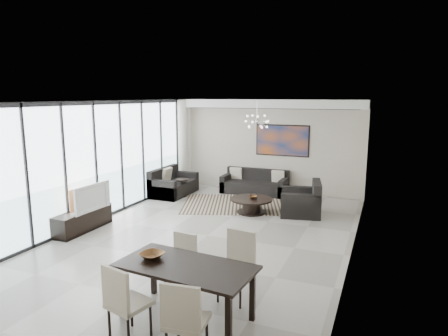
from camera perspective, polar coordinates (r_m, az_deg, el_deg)
The scene contains 20 objects.
room_shell at distance 8.31m, azimuth 0.47°, elevation -0.59°, with size 6.00×9.00×2.90m.
window_wall at distance 10.00m, azimuth -17.45°, elevation 0.91°, with size 0.37×8.95×2.90m.
soffit at distance 12.38m, azimuth 5.99°, elevation 9.11°, with size 5.98×0.40×0.26m, color white.
painting at distance 12.48m, azimuth 8.32°, elevation 3.91°, with size 1.68×0.04×0.98m, color #B65319.
chandelier at distance 10.59m, azimuth 4.74°, elevation 6.66°, with size 0.66×0.66×0.71m.
rug at distance 11.30m, azimuth 1.33°, elevation -5.15°, with size 2.78×2.14×0.01m, color black.
coffee_table at distance 10.47m, azimuth 3.93°, elevation -5.24°, with size 1.09×1.09×0.38m.
bowl_coffee at distance 10.43m, azimuth 4.20°, elevation -4.17°, with size 0.22×0.22×0.07m, color brown.
sofa_main at distance 12.53m, azimuth 4.43°, elevation -2.48°, with size 2.03×0.83×0.74m.
loveseat at distance 12.44m, azimuth -7.36°, elevation -2.50°, with size 0.92×1.63×0.82m.
armchair at distance 10.48m, azimuth 11.13°, elevation -4.93°, with size 1.18×1.22×0.87m.
side_table at distance 12.13m, azimuth -5.98°, elevation -2.40°, with size 0.39×0.39×0.54m.
tv_console at distance 9.66m, azimuth -19.51°, elevation -7.04°, with size 0.43×1.52×0.48m, color black.
television at distance 9.46m, azimuth -18.74°, elevation -3.96°, with size 1.05×0.14×0.61m, color gray.
dining_table at distance 5.58m, azimuth -5.47°, elevation -14.44°, with size 1.93×1.08×0.77m.
dining_chair_sw at distance 5.29m, azimuth -14.26°, elevation -17.61°, with size 0.56×0.56×1.00m.
dining_chair_se at distance 4.80m, azimuth -5.77°, elevation -20.36°, with size 0.52×0.52×1.01m.
dining_chair_nw at distance 6.43m, azimuth -6.01°, elevation -12.70°, with size 0.45×0.45×0.90m.
dining_chair_ne at distance 6.14m, azimuth 2.02°, elevation -13.01°, with size 0.53×0.53×1.03m.
bowl_dining at distance 5.81m, azimuth -10.28°, elevation -12.18°, with size 0.33×0.33×0.08m, color brown.
Camera 1 is at (3.50, -7.57, 3.02)m, focal length 32.00 mm.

